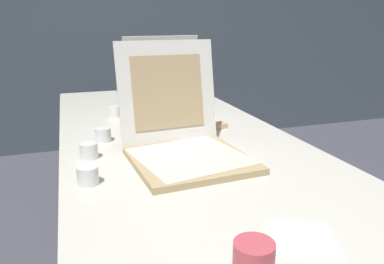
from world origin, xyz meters
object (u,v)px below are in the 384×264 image
(cup_white_near_left, at_px, (88,175))
(napkin_pile, at_px, (302,238))
(cup_white_mid, at_px, (103,135))
(cup_white_near_center, at_px, (89,151))
(cup_white_far, at_px, (115,112))
(pizza_box_middle, at_px, (170,110))
(cup_printed_front, at_px, (253,264))
(pizza_box_front, at_px, (185,143))
(table, at_px, (175,144))

(cup_white_near_left, relative_size, napkin_pile, 0.33)
(cup_white_mid, height_order, cup_white_near_center, same)
(cup_white_near_left, relative_size, cup_white_near_center, 1.00)
(cup_white_far, bearing_deg, pizza_box_middle, -34.92)
(pizza_box_middle, relative_size, cup_printed_front, 4.85)
(cup_white_near_left, xyz_separation_m, cup_white_near_center, (0.02, 0.23, 0.00))
(pizza_box_front, xyz_separation_m, cup_white_near_left, (-0.34, -0.12, -0.03))
(pizza_box_front, xyz_separation_m, cup_white_near_center, (-0.33, 0.11, -0.03))
(table, bearing_deg, pizza_box_front, -98.92)
(cup_white_far, relative_size, cup_white_near_left, 1.00)
(table, height_order, cup_white_near_left, cup_white_near_left)
(cup_white_far, bearing_deg, cup_white_mid, -104.08)
(cup_white_far, height_order, napkin_pile, cup_white_far)
(table, xyz_separation_m, cup_white_near_left, (-0.39, -0.41, 0.07))
(cup_white_mid, height_order, napkin_pile, cup_white_mid)
(cup_printed_front, bearing_deg, cup_white_near_center, 107.05)
(pizza_box_front, bearing_deg, cup_white_far, 99.08)
(cup_white_near_left, distance_m, cup_white_mid, 0.42)
(cup_white_mid, bearing_deg, pizza_box_front, -48.95)
(cup_white_far, xyz_separation_m, napkin_pile, (0.26, -1.27, -0.03))
(table, bearing_deg, cup_printed_front, -97.51)
(cup_white_near_center, bearing_deg, pizza_box_middle, 44.55)
(pizza_box_front, bearing_deg, cup_white_near_left, -165.06)
(table, distance_m, napkin_pile, 0.88)
(cup_white_far, height_order, cup_printed_front, cup_printed_front)
(cup_white_far, relative_size, cup_white_mid, 1.00)
(pizza_box_front, bearing_deg, cup_printed_front, -100.96)
(cup_white_far, bearing_deg, cup_printed_front, -86.77)
(table, xyz_separation_m, cup_white_mid, (-0.30, 0.01, 0.07))
(pizza_box_middle, height_order, napkin_pile, pizza_box_middle)
(cup_white_mid, distance_m, cup_printed_front, 1.00)
(pizza_box_front, height_order, cup_printed_front, pizza_box_front)
(pizza_box_front, distance_m, napkin_pile, 0.59)
(pizza_box_middle, relative_size, napkin_pile, 2.25)
(cup_white_far, height_order, cup_white_near_center, same)
(pizza_box_front, bearing_deg, pizza_box_middle, 76.59)
(pizza_box_middle, bearing_deg, cup_white_mid, -154.28)
(table, xyz_separation_m, napkin_pile, (0.05, -0.87, 0.05))
(cup_white_mid, height_order, cup_printed_front, cup_printed_front)
(cup_printed_front, bearing_deg, cup_white_mid, 100.13)
(pizza_box_middle, distance_m, cup_white_near_left, 0.77)
(cup_white_far, xyz_separation_m, cup_printed_front, (0.08, -1.37, 0.02))
(pizza_box_middle, xyz_separation_m, cup_white_far, (-0.25, 0.17, -0.03))
(cup_white_far, relative_size, napkin_pile, 0.33)
(table, height_order, cup_printed_front, cup_printed_front)
(table, height_order, cup_white_far, cup_white_far)
(pizza_box_middle, height_order, cup_white_near_center, pizza_box_middle)
(cup_white_near_left, bearing_deg, table, 46.40)
(cup_white_mid, bearing_deg, cup_white_far, 75.92)
(cup_white_near_center, xyz_separation_m, napkin_pile, (0.42, -0.69, -0.03))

